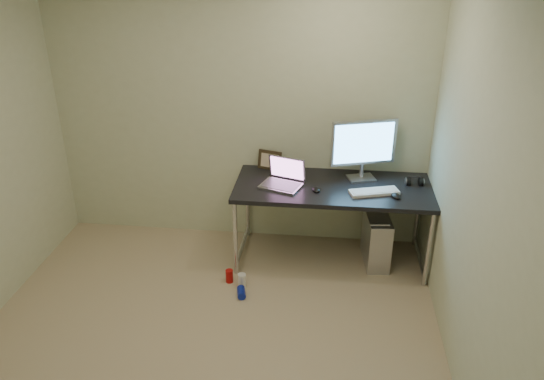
{
  "coord_description": "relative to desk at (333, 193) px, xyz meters",
  "views": [
    {
      "loc": [
        0.83,
        -2.86,
        2.74
      ],
      "look_at": [
        0.39,
        1.02,
        0.85
      ],
      "focal_mm": 35.0,
      "sensor_mm": 36.0,
      "label": 1
    }
  ],
  "objects": [
    {
      "name": "headphones",
      "position": [
        0.71,
        0.11,
        0.1
      ],
      "size": [
        0.15,
        0.09,
        0.1
      ],
      "rotation": [
        0.0,
        0.0,
        0.05
      ],
      "color": "black",
      "rests_on": "desk"
    },
    {
      "name": "cable_a",
      "position": [
        0.37,
        0.33,
        -0.28
      ],
      "size": [
        0.01,
        0.16,
        0.69
      ],
      "primitive_type": "cylinder",
      "rotation": [
        0.21,
        0.0,
        0.0
      ],
      "color": "black",
      "rests_on": "ground"
    },
    {
      "name": "webcam",
      "position": [
        -0.39,
        0.24,
        0.15
      ],
      "size": [
        0.04,
        0.03,
        0.11
      ],
      "rotation": [
        0.0,
        0.0,
        -0.09
      ],
      "color": "silver",
      "rests_on": "desk"
    },
    {
      "name": "laptop",
      "position": [
        -0.44,
        -0.02,
        0.13
      ],
      "size": [
        0.41,
        0.37,
        0.24
      ],
      "rotation": [
        0.0,
        0.0,
        -0.32
      ],
      "color": "#AAA9B0",
      "rests_on": "desk"
    },
    {
      "name": "can_blue",
      "position": [
        -0.72,
        -0.67,
        -0.64
      ],
      "size": [
        0.1,
        0.14,
        0.07
      ],
      "primitive_type": "cylinder",
      "rotation": [
        1.57,
        0.0,
        0.23
      ],
      "color": "#1021A2",
      "rests_on": "ground"
    },
    {
      "name": "monitor",
      "position": [
        0.25,
        0.18,
        0.4
      ],
      "size": [
        0.57,
        0.23,
        0.55
      ],
      "rotation": [
        0.0,
        0.0,
        0.3
      ],
      "color": "#AAA9B0",
      "rests_on": "desk"
    },
    {
      "name": "mouse_right",
      "position": [
        0.53,
        -0.16,
        0.09
      ],
      "size": [
        0.1,
        0.13,
        0.04
      ],
      "primitive_type": "ellipsoid",
      "rotation": [
        0.0,
        0.0,
        0.33
      ],
      "color": "black",
      "rests_on": "desk"
    },
    {
      "name": "cable_b",
      "position": [
        0.46,
        0.31,
        -0.3
      ],
      "size": [
        0.02,
        0.11,
        0.71
      ],
      "primitive_type": "cylinder",
      "rotation": [
        0.14,
        0.0,
        0.09
      ],
      "color": "black",
      "rests_on": "ground"
    },
    {
      "name": "keyboard",
      "position": [
        0.35,
        -0.11,
        0.09
      ],
      "size": [
        0.44,
        0.25,
        0.03
      ],
      "primitive_type": "cube",
      "rotation": [
        0.0,
        0.0,
        0.29
      ],
      "color": "white",
      "rests_on": "desk"
    },
    {
      "name": "wall_back",
      "position": [
        -0.89,
        0.38,
        0.57
      ],
      "size": [
        3.5,
        0.02,
        2.5
      ],
      "primitive_type": "cube",
      "color": "beige",
      "rests_on": "ground"
    },
    {
      "name": "can_red",
      "position": [
        -0.86,
        -0.48,
        -0.62
      ],
      "size": [
        0.08,
        0.08,
        0.12
      ],
      "primitive_type": "cylinder",
      "rotation": [
        0.0,
        0.0,
        0.27
      ],
      "color": "#A80D0C",
      "rests_on": "ground"
    },
    {
      "name": "tower_computer",
      "position": [
        0.42,
        -0.01,
        -0.44
      ],
      "size": [
        0.25,
        0.47,
        0.5
      ],
      "rotation": [
        0.0,
        0.0,
        0.11
      ],
      "color": "silver",
      "rests_on": "ground"
    },
    {
      "name": "wall_right",
      "position": [
        0.86,
        -1.37,
        0.57
      ],
      "size": [
        0.02,
        3.5,
        2.5
      ],
      "primitive_type": "cube",
      "color": "beige",
      "rests_on": "ground"
    },
    {
      "name": "desk",
      "position": [
        0.0,
        0.0,
        0.0
      ],
      "size": [
        1.72,
        0.75,
        0.75
      ],
      "color": "black",
      "rests_on": "ground"
    },
    {
      "name": "mouse_left",
      "position": [
        -0.14,
        -0.11,
        0.09
      ],
      "size": [
        0.09,
        0.12,
        0.04
      ],
      "primitive_type": "ellipsoid",
      "rotation": [
        0.0,
        0.0,
        0.24
      ],
      "color": "black",
      "rests_on": "desk"
    },
    {
      "name": "can_white",
      "position": [
        -0.74,
        -0.54,
        -0.61
      ],
      "size": [
        0.08,
        0.08,
        0.13
      ],
      "primitive_type": "cylinder",
      "rotation": [
        0.0,
        0.0,
        0.22
      ],
      "color": "white",
      "rests_on": "ground"
    },
    {
      "name": "picture_frame",
      "position": [
        -0.6,
        0.3,
        0.16
      ],
      "size": [
        0.23,
        0.13,
        0.18
      ],
      "primitive_type": "cube",
      "rotation": [
        -0.21,
        0.0,
        -0.29
      ],
      "color": "black",
      "rests_on": "desk"
    },
    {
      "name": "floor",
      "position": [
        -0.89,
        -1.37,
        -0.68
      ],
      "size": [
        3.5,
        3.5,
        0.0
      ],
      "primitive_type": "plane",
      "color": "tan",
      "rests_on": "ground"
    }
  ]
}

